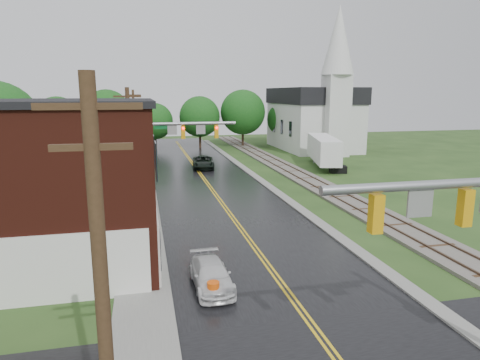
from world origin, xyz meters
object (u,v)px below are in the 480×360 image
object	(u,v)px
tree_left_e	(117,125)
construction_barrel	(213,292)
pickup_white	(211,275)
utility_pole_b	(130,151)
tree_left_c	(65,133)
utility_pole_c	(135,127)
suv_dark	(203,162)
brick_building	(10,185)
utility_pole_a	(103,305)
semi_trailer	(324,149)
traffic_signal_far	(174,139)
church	(316,112)

from	to	relation	value
tree_left_e	construction_barrel	size ratio (longest dim) A/B	8.79
tree_left_e	pickup_white	bearing A→B (deg)	-81.06
utility_pole_b	tree_left_c	world-z (taller)	utility_pole_b
utility_pole_c	construction_barrel	world-z (taller)	utility_pole_c
suv_dark	utility_pole_c	bearing A→B (deg)	164.13
brick_building	utility_pole_a	xyz separation A→B (m)	(5.68, -15.00, 0.57)
semi_trailer	construction_barrel	xyz separation A→B (m)	(-18.19, -30.31, -1.66)
utility_pole_a	utility_pole_c	world-z (taller)	same
utility_pole_b	utility_pole_c	distance (m)	22.00
traffic_signal_far	tree_left_e	world-z (taller)	tree_left_e
construction_barrel	tree_left_e	bearing A→B (deg)	98.39
traffic_signal_far	semi_trailer	size ratio (longest dim) A/B	0.65
utility_pole_a	pickup_white	distance (m)	11.40
suv_dark	construction_barrel	size ratio (longest dim) A/B	5.55
tree_left_e	construction_barrel	bearing A→B (deg)	-81.61
utility_pole_c	construction_barrel	size ratio (longest dim) A/B	9.70
church	tree_left_c	xyz separation A→B (m)	(-33.85, -13.84, -1.32)
pickup_white	suv_dark	bearing A→B (deg)	81.25
traffic_signal_far	tree_left_e	xyz separation A→B (m)	(-5.38, 18.90, -0.16)
traffic_signal_far	suv_dark	size ratio (longest dim) A/B	1.42
church	utility_pole_b	size ratio (longest dim) A/B	2.22
semi_trailer	construction_barrel	size ratio (longest dim) A/B	12.08
utility_pole_c	semi_trailer	xyz separation A→B (m)	(21.65, -5.13, -2.59)
tree_left_c	semi_trailer	bearing A→B (deg)	-2.06
church	traffic_signal_far	xyz separation A→B (m)	(-23.47, -26.74, -0.86)
suv_dark	utility_pole_a	bearing A→B (deg)	-94.34
church	utility_pole_c	distance (m)	28.54
tree_left_c	suv_dark	size ratio (longest dim) A/B	1.48
utility_pole_b	utility_pole_c	world-z (taller)	same
utility_pole_a	semi_trailer	xyz separation A→B (m)	(21.65, 38.87, -2.59)
utility_pole_a	suv_dark	world-z (taller)	utility_pole_a
traffic_signal_far	tree_left_c	bearing A→B (deg)	128.82
suv_dark	pickup_white	distance (m)	31.18
tree_left_e	semi_trailer	bearing A→B (deg)	-16.52
utility_pole_a	tree_left_e	xyz separation A→B (m)	(-2.05, 45.90, 0.09)
utility_pole_c	suv_dark	distance (m)	9.13
tree_left_c	semi_trailer	distance (m)	28.82
brick_building	semi_trailer	xyz separation A→B (m)	(27.33, 23.87, -2.02)
utility_pole_b	construction_barrel	world-z (taller)	utility_pole_b
construction_barrel	utility_pole_b	bearing A→B (deg)	104.43
utility_pole_b	construction_barrel	bearing A→B (deg)	-75.57
church	suv_dark	distance (m)	23.64
semi_trailer	church	bearing A→B (deg)	70.90
traffic_signal_far	construction_barrel	xyz separation A→B (m)	(0.13, -18.44, -4.51)
church	utility_pole_b	bearing A→B (deg)	-130.18
suv_dark	pickup_white	xyz separation A→B (m)	(-4.00, -30.92, -0.13)
tree_left_e	semi_trailer	distance (m)	24.86
tree_left_c	utility_pole_a	bearing A→B (deg)	-79.98
brick_building	tree_left_c	distance (m)	24.94
tree_left_c	brick_building	bearing A→B (deg)	-86.86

